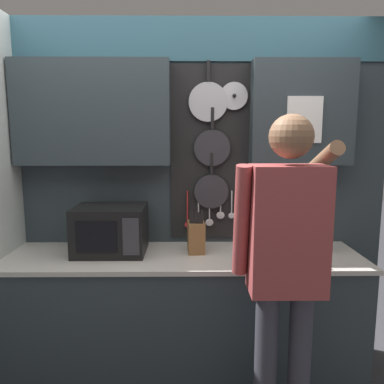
{
  "coord_description": "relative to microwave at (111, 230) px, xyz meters",
  "views": [
    {
      "loc": [
        0.03,
        -2.39,
        1.68
      ],
      "look_at": [
        0.05,
        0.2,
        1.28
      ],
      "focal_mm": 35.0,
      "sensor_mm": 36.0,
      "label": 1
    }
  ],
  "objects": [
    {
      "name": "ground_plane",
      "position": [
        0.49,
        -0.05,
        -1.05
      ],
      "size": [
        14.0,
        14.0,
        0.0
      ],
      "primitive_type": "plane",
      "color": "#38383D"
    },
    {
      "name": "back_wall_unit",
      "position": [
        0.48,
        0.23,
        0.46
      ],
      "size": [
        2.92,
        0.22,
        2.47
      ],
      "color": "#2D383D",
      "rests_on": "ground_plane"
    },
    {
      "name": "microwave",
      "position": [
        0.0,
        0.0,
        0.0
      ],
      "size": [
        0.47,
        0.36,
        0.32
      ],
      "color": "black",
      "rests_on": "base_cabinet_counter"
    },
    {
      "name": "base_cabinet_counter",
      "position": [
        0.49,
        -0.05,
        -0.61
      ],
      "size": [
        2.35,
        0.63,
        0.89
      ],
      "color": "#2D383D",
      "rests_on": "ground_plane"
    },
    {
      "name": "person",
      "position": [
        1.02,
        -0.6,
        0.02
      ],
      "size": [
        0.54,
        0.67,
        1.78
      ],
      "color": "#383842",
      "rests_on": "ground_plane"
    },
    {
      "name": "knife_block",
      "position": [
        0.57,
        0.0,
        -0.05
      ],
      "size": [
        0.12,
        0.16,
        0.29
      ],
      "color": "brown",
      "rests_on": "base_cabinet_counter"
    },
    {
      "name": "utensil_crock",
      "position": [
        1.42,
        0.0,
        -0.06
      ],
      "size": [
        0.1,
        0.1,
        0.35
      ],
      "color": "white",
      "rests_on": "base_cabinet_counter"
    }
  ]
}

